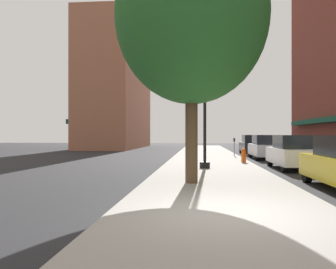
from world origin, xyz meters
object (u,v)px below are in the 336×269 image
at_px(tree_near, 191,16).
at_px(car_black, 252,145).
at_px(car_white, 293,153).
at_px(car_silver, 266,147).
at_px(lamppost, 205,102).
at_px(parking_meter_near, 234,145).
at_px(fire_hydrant, 244,155).

distance_m(tree_near, car_black, 20.38).
height_order(car_white, car_silver, same).
relative_size(lamppost, car_black, 1.37).
height_order(lamppost, car_silver, lamppost).
xyz_separation_m(lamppost, tree_near, (-0.51, -5.01, 2.32)).
distance_m(car_white, car_black, 13.15).
relative_size(car_white, car_black, 1.00).
distance_m(lamppost, tree_near, 5.54).
distance_m(parking_meter_near, car_black, 4.68).
bearing_deg(car_black, parking_meter_near, -115.19).
bearing_deg(car_silver, car_white, -88.95).
height_order(lamppost, tree_near, tree_near).
distance_m(tree_near, car_white, 9.07).
height_order(lamppost, fire_hydrant, lamppost).
xyz_separation_m(fire_hydrant, car_black, (2.04, 10.49, 0.29)).
height_order(car_silver, car_black, same).
bearing_deg(car_silver, parking_meter_near, 138.56).
height_order(tree_near, car_silver, tree_near).
bearing_deg(car_black, car_silver, -90.56).
bearing_deg(car_black, tree_near, -104.55).
bearing_deg(car_white, car_silver, 91.34).
bearing_deg(car_silver, car_black, 91.05).
relative_size(fire_hydrant, parking_meter_near, 0.60).
height_order(lamppost, car_white, lamppost).
height_order(parking_meter_near, car_black, car_black).
xyz_separation_m(parking_meter_near, tree_near, (-2.84, -14.98, 4.57)).
height_order(fire_hydrant, car_silver, car_silver).
relative_size(parking_meter_near, tree_near, 0.16).
distance_m(fire_hydrant, car_silver, 4.90).
height_order(parking_meter_near, tree_near, tree_near).
height_order(fire_hydrant, tree_near, tree_near).
bearing_deg(parking_meter_near, car_black, 65.37).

